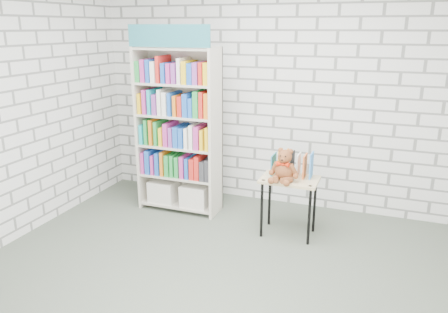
% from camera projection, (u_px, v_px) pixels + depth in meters
% --- Properties ---
extents(ground, '(4.50, 4.50, 0.00)m').
position_uv_depth(ground, '(213.00, 280.00, 3.88)').
color(ground, '#4A5346').
rests_on(ground, ground).
extents(room_shell, '(4.52, 4.02, 2.81)m').
position_uv_depth(room_shell, '(212.00, 78.00, 3.37)').
color(room_shell, silver).
rests_on(room_shell, ground).
extents(bookshelf, '(0.97, 0.38, 2.19)m').
position_uv_depth(bookshelf, '(179.00, 130.00, 5.14)').
color(bookshelf, beige).
rests_on(bookshelf, ground).
extents(display_table, '(0.59, 0.41, 0.64)m').
position_uv_depth(display_table, '(289.00, 186.00, 4.59)').
color(display_table, tan).
rests_on(display_table, ground).
extents(table_books, '(0.41, 0.18, 0.25)m').
position_uv_depth(table_books, '(292.00, 164.00, 4.62)').
color(table_books, teal).
rests_on(table_books, display_table).
extents(teddy_bear, '(0.32, 0.30, 0.34)m').
position_uv_depth(teddy_bear, '(284.00, 168.00, 4.46)').
color(teddy_bear, brown).
rests_on(teddy_bear, display_table).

